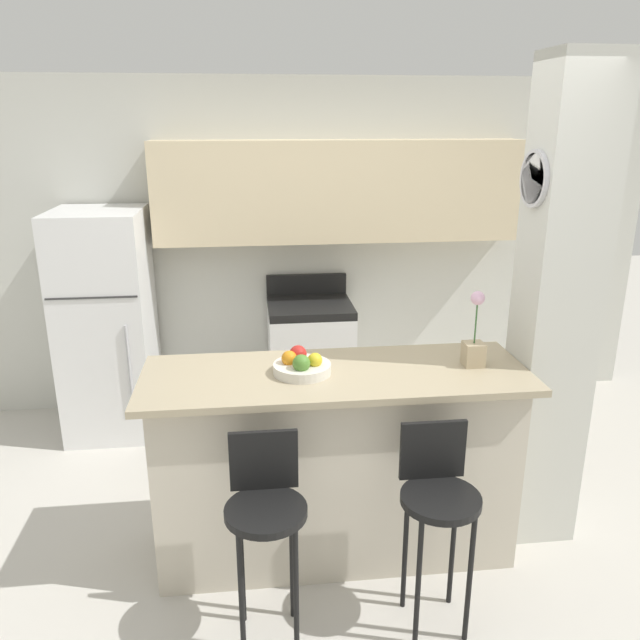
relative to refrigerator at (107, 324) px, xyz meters
The scene contains 11 objects.
ground_plane 2.31m from the refrigerator, 47.71° to the right, with size 14.00×14.00×0.00m, color beige.
wall_back 1.73m from the refrigerator, 11.67° to the left, with size 5.60×0.38×2.55m.
pillar_right 3.06m from the refrigerator, 30.56° to the right, with size 0.38×0.32×2.55m.
counter_bar 2.18m from the refrigerator, 47.71° to the right, with size 1.94×0.68×1.04m.
refrigerator is the anchor object (origin of this frame).
stove_range 1.53m from the refrigerator, ahead, with size 0.63×0.59×1.07m.
bar_stool_left 2.40m from the refrigerator, 63.44° to the right, with size 0.35×0.35×0.96m.
bar_stool_right 2.83m from the refrigerator, 49.48° to the right, with size 0.35×0.35×0.96m.
orchid_vase 2.70m from the refrigerator, 36.31° to the right, with size 0.10×0.10×0.39m.
fruit_bowl 2.06m from the refrigerator, 51.18° to the right, with size 0.29×0.29×0.12m.
trash_bin 0.86m from the refrigerator, 24.95° to the right, with size 0.28×0.28×0.38m.
Camera 1 is at (-0.42, -2.85, 2.24)m, focal length 35.00 mm.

